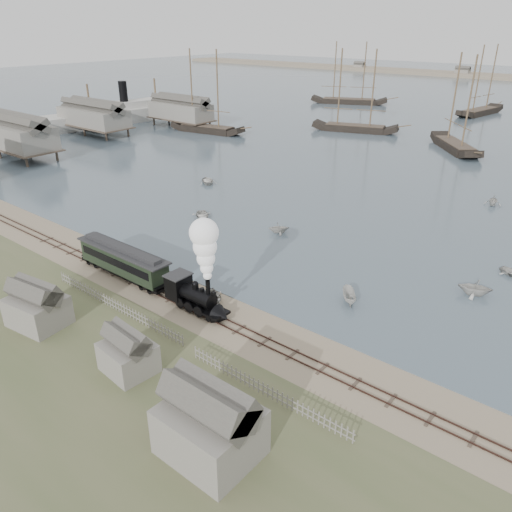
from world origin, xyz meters
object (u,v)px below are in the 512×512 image
Objects in this scene: steamship at (124,102)px; beached_dinghy at (213,298)px; passenger_coach at (123,260)px; locomotive at (202,274)px.

beached_dinghy is at bearing -116.09° from steamship.
passenger_coach is 3.66× the size of beached_dinghy.
steamship reaches higher than beached_dinghy.
locomotive is at bearing 0.00° from passenger_coach.
locomotive is 2.60× the size of beached_dinghy.
steamship reaches higher than passenger_coach.
steamship is (-88.48, 57.28, 5.14)m from beached_dinghy.
steamship is at bearing 142.39° from passenger_coach.
beached_dinghy is at bearing 113.65° from locomotive.
steamship is (-77.33, 59.58, 3.47)m from passenger_coach.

